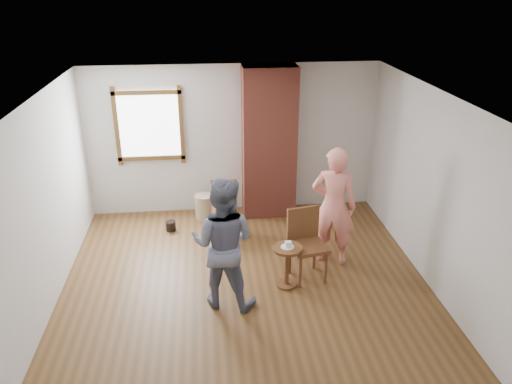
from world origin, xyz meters
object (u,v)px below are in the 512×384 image
(dining_chair_left, at_px, (224,205))
(man, at_px, (223,243))
(dining_chair_right, at_px, (306,240))
(side_table, at_px, (287,260))
(stoneware_crock, at_px, (204,206))
(person_pink, at_px, (334,206))

(dining_chair_left, height_order, man, man)
(dining_chair_right, bearing_deg, side_table, -154.51)
(dining_chair_right, distance_m, side_table, 0.41)
(dining_chair_left, bearing_deg, dining_chair_right, -51.49)
(dining_chair_left, distance_m, man, 1.94)
(stoneware_crock, distance_m, man, 2.60)
(dining_chair_right, xyz_separation_m, man, (-1.17, -0.52, 0.31))
(man, relative_size, person_pink, 0.98)
(side_table, bearing_deg, dining_chair_right, 37.71)
(dining_chair_left, distance_m, side_table, 1.79)
(man, bearing_deg, side_table, -143.13)
(dining_chair_left, distance_m, dining_chair_right, 1.75)
(dining_chair_left, height_order, dining_chair_right, dining_chair_right)
(stoneware_crock, height_order, side_table, side_table)
(dining_chair_left, xyz_separation_m, side_table, (0.76, -1.62, -0.10))
(stoneware_crock, bearing_deg, dining_chair_right, -54.96)
(dining_chair_right, relative_size, person_pink, 0.57)
(person_pink, bearing_deg, dining_chair_right, 58.50)
(person_pink, bearing_deg, stoneware_crock, -20.39)
(dining_chair_left, height_order, person_pink, person_pink)
(stoneware_crock, bearing_deg, dining_chair_left, -61.23)
(dining_chair_right, bearing_deg, stoneware_crock, 112.81)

